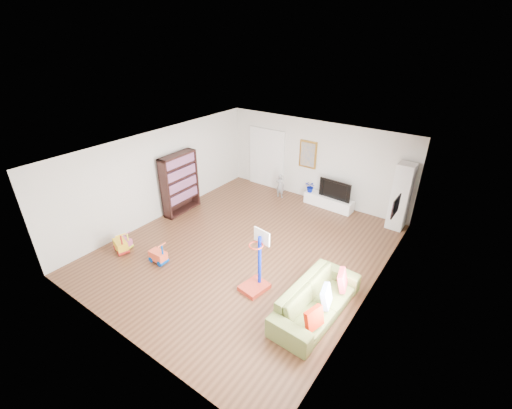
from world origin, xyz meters
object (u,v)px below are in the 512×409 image
Objects in this scene: sofa at (317,300)px; media_console at (328,202)px; bookshelf at (180,184)px; basketball_hoop at (254,263)px.

media_console is at bearing 24.75° from sofa.
bookshelf is 5.78m from sofa.
bookshelf is 4.42m from basketball_hoop.
bookshelf is 1.29× the size of basketball_hoop.
sofa is (5.54, -1.54, -0.62)m from bookshelf.
bookshelf reaches higher than basketball_hoop.
basketball_hoop is at bearing -82.70° from media_console.
bookshelf is 0.82× the size of sofa.
basketball_hoop is at bearing -24.56° from bookshelf.
basketball_hoop is (-1.46, -0.15, 0.40)m from sofa.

